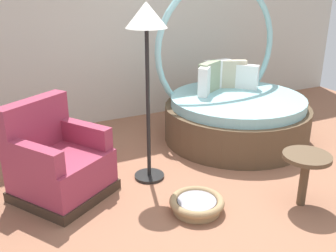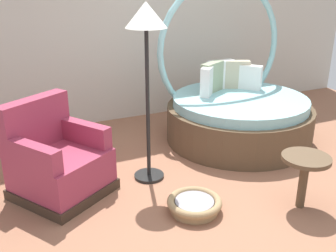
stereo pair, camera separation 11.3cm
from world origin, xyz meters
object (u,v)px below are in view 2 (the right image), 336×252
Objects in this scene: round_daybed at (236,109)px; red_armchair at (57,162)px; pet_basket at (194,204)px; side_table at (305,166)px; floor_lamp at (146,33)px.

round_daybed is 2.44m from red_armchair.
pet_basket is 1.07m from side_table.
floor_lamp is at bearing 133.75° from side_table.
floor_lamp reaches higher than side_table.
pet_basket is at bearing 160.05° from side_table.
round_daybed reaches higher than pet_basket.
round_daybed reaches higher than side_table.
round_daybed is at bearing 77.12° from side_table.
floor_lamp is at bearing 99.61° from pet_basket.
floor_lamp is (-1.08, 1.13, 1.11)m from side_table.
side_table is at bearing -102.88° from round_daybed.
round_daybed is 1.91m from pet_basket.
round_daybed reaches higher than red_armchair.
floor_lamp is (-0.13, 0.78, 1.46)m from pet_basket.
round_daybed is 1.13× the size of floor_lamp.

